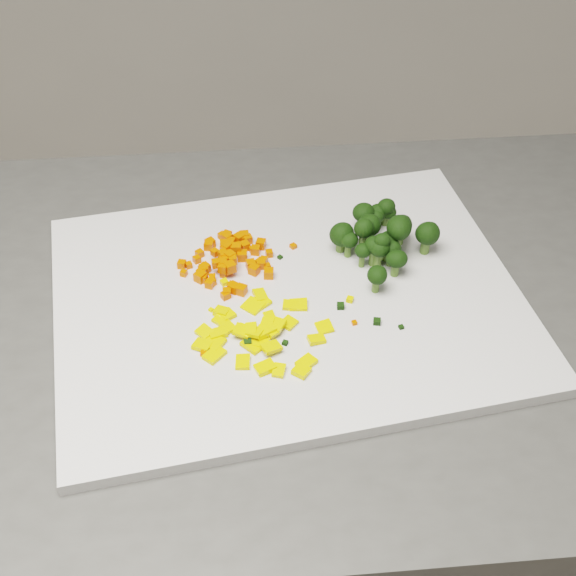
{
  "coord_description": "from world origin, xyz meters",
  "views": [
    {
      "loc": [
        0.08,
        -0.17,
        1.51
      ],
      "look_at": [
        0.07,
        0.48,
        0.92
      ],
      "focal_mm": 50.0,
      "sensor_mm": 36.0,
      "label": 1
    }
  ],
  "objects_px": {
    "broccoli_pile": "(381,236)",
    "pepper_pile": "(263,330)",
    "cutting_board": "(288,299)",
    "carrot_pile": "(227,256)",
    "counter_block": "(312,524)"
  },
  "relations": [
    {
      "from": "counter_block",
      "to": "cutting_board",
      "type": "xyz_separation_m",
      "value": [
        -0.04,
        -0.0,
        0.46
      ]
    },
    {
      "from": "cutting_board",
      "to": "pepper_pile",
      "type": "height_order",
      "value": "pepper_pile"
    },
    {
      "from": "counter_block",
      "to": "carrot_pile",
      "type": "height_order",
      "value": "carrot_pile"
    },
    {
      "from": "pepper_pile",
      "to": "broccoli_pile",
      "type": "height_order",
      "value": "broccoli_pile"
    },
    {
      "from": "counter_block",
      "to": "cutting_board",
      "type": "relative_size",
      "value": 1.83
    },
    {
      "from": "counter_block",
      "to": "pepper_pile",
      "type": "relative_size",
      "value": 7.1
    },
    {
      "from": "carrot_pile",
      "to": "broccoli_pile",
      "type": "distance_m",
      "value": 0.18
    },
    {
      "from": "carrot_pile",
      "to": "pepper_pile",
      "type": "height_order",
      "value": "carrot_pile"
    },
    {
      "from": "carrot_pile",
      "to": "broccoli_pile",
      "type": "height_order",
      "value": "broccoli_pile"
    },
    {
      "from": "cutting_board",
      "to": "counter_block",
      "type": "bearing_deg",
      "value": 1.88
    },
    {
      "from": "cutting_board",
      "to": "carrot_pile",
      "type": "height_order",
      "value": "carrot_pile"
    },
    {
      "from": "broccoli_pile",
      "to": "carrot_pile",
      "type": "bearing_deg",
      "value": -173.99
    },
    {
      "from": "cutting_board",
      "to": "pepper_pile",
      "type": "distance_m",
      "value": 0.07
    },
    {
      "from": "counter_block",
      "to": "pepper_pile",
      "type": "xyz_separation_m",
      "value": [
        -0.06,
        -0.06,
        0.47
      ]
    },
    {
      "from": "broccoli_pile",
      "to": "pepper_pile",
      "type": "bearing_deg",
      "value": -135.37
    }
  ]
}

